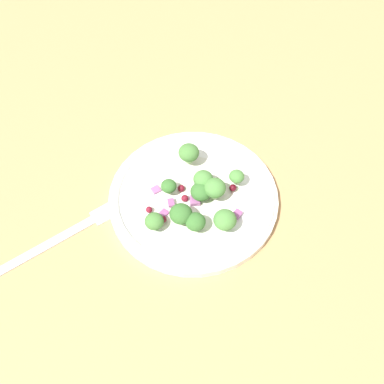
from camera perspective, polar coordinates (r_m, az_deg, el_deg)
ground_plane at (r=69.33cm, az=1.70°, el=-2.19°), size 180.00×180.00×2.00cm
plate at (r=68.10cm, az=0.00°, el=-0.87°), size 23.02×23.02×1.70cm
dressing_pool at (r=67.73cm, az=0.00°, el=-0.67°), size 13.35×13.35×0.20cm
broccoli_floret_0 at (r=69.28cm, az=-0.37°, el=4.46°), size 2.89×2.89×2.93cm
broccoli_floret_1 at (r=63.57cm, az=0.40°, el=-3.44°), size 2.61×2.61×2.65cm
broccoli_floret_2 at (r=66.26cm, az=1.03°, el=0.04°), size 2.78×2.78×2.82cm
broccoli_floret_3 at (r=67.82cm, az=5.09°, el=1.75°), size 2.07×2.07×2.09cm
broccoli_floret_4 at (r=63.96cm, az=3.75°, el=-3.21°), size 2.99×2.99×3.02cm
broccoli_floret_5 at (r=66.82cm, az=-2.66°, el=0.65°), size 2.10×2.10×2.13cm
broccoli_floret_6 at (r=63.92cm, az=-1.27°, el=-2.53°), size 2.96×2.96×2.99cm
broccoli_floret_7 at (r=66.76cm, az=1.28°, el=1.44°), size 2.68×2.68×2.71cm
broccoli_floret_8 at (r=64.19cm, az=-4.31°, el=-3.36°), size 2.49×2.49×2.52cm
broccoli_floret_9 at (r=65.89cm, az=2.60°, el=0.44°), size 2.95×2.95×2.99cm
cranberry_0 at (r=68.30cm, az=-1.05°, el=0.67°), size 1.00×1.00×1.00cm
cranberry_1 at (r=65.29cm, az=-3.23°, el=-3.11°), size 0.80×0.80×0.80cm
cranberry_2 at (r=67.16cm, az=-0.82°, el=-0.72°), size 0.97×0.97×0.97cm
cranberry_3 at (r=67.98cm, az=4.66°, el=0.49°), size 0.98×0.98×0.98cm
cranberry_4 at (r=68.28cm, az=2.05°, el=1.05°), size 0.89×0.89×0.89cm
cranberry_5 at (r=66.24cm, az=-4.90°, el=-2.02°), size 0.89×0.89×0.89cm
onion_bit_0 at (r=66.68cm, az=-2.39°, el=-1.23°), size 1.44×1.39×0.39cm
onion_bit_1 at (r=66.06cm, az=5.06°, el=-2.66°), size 1.35×1.17×0.50cm
onion_bit_2 at (r=66.82cm, az=0.32°, el=-0.97°), size 1.87×1.86×0.58cm
onion_bit_3 at (r=68.37cm, az=-4.12°, el=0.25°), size 1.51×1.50×0.35cm
onion_bit_4 at (r=66.26cm, az=-3.23°, el=-2.47°), size 1.35×1.21×0.47cm
fork at (r=68.00cm, az=-14.41°, el=-4.83°), size 17.48×9.84×0.50cm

